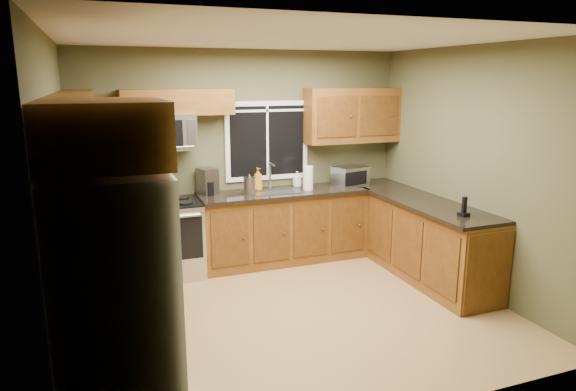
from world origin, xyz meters
TOP-DOWN VIEW (x-y plane):
  - floor at (0.00, 0.00)m, footprint 4.20×4.20m
  - ceiling at (0.00, 0.00)m, footprint 4.20×4.20m
  - back_wall at (0.00, 1.80)m, footprint 4.20×0.00m
  - front_wall at (0.00, -1.80)m, footprint 4.20×0.00m
  - left_wall at (-2.10, 0.00)m, footprint 0.00×3.60m
  - right_wall at (2.10, 0.00)m, footprint 0.00×3.60m
  - window at (0.30, 1.78)m, footprint 1.12×0.03m
  - base_cabinets_left at (-1.80, 0.48)m, footprint 0.60×2.65m
  - countertop_left at (-1.78, 0.48)m, footprint 0.65×2.65m
  - base_cabinets_back at (0.42, 1.50)m, footprint 2.17×0.60m
  - countertop_back at (0.42, 1.48)m, footprint 2.17×0.65m
  - base_cabinets_peninsula at (1.80, 0.54)m, footprint 0.60×2.52m
  - countertop_peninsula at (1.78, 0.55)m, footprint 0.65×2.50m
  - upper_cabinets_left at (-1.94, 0.48)m, footprint 0.33×2.65m
  - upper_cabinets_back_left at (-0.85, 1.64)m, footprint 1.30×0.33m
  - upper_cabinets_back_right at (1.45, 1.64)m, footprint 1.30×0.33m
  - upper_cabinet_over_fridge at (-1.74, -1.30)m, footprint 0.72×0.90m
  - refrigerator at (-1.74, -1.30)m, footprint 0.74×0.90m
  - range at (-1.05, 1.47)m, footprint 0.76×0.69m
  - microwave at (-1.05, 1.61)m, footprint 0.76×0.41m
  - sink at (0.30, 1.49)m, footprint 0.60×0.42m
  - toaster_oven at (1.35, 1.45)m, footprint 0.49×0.42m
  - coffee_maker at (-0.53, 1.64)m, footprint 0.26×0.30m
  - kettle at (-0.05, 1.44)m, footprint 0.16×0.16m
  - paper_towel_roll at (0.73, 1.44)m, footprint 0.17×0.17m
  - soap_bottle_a at (0.12, 1.63)m, footprint 0.14×0.14m
  - soap_bottle_b at (0.68, 1.70)m, footprint 0.09×0.09m
  - soap_bottle_c at (0.00, 1.56)m, footprint 0.15×0.15m
  - cordless_phone at (1.74, -0.34)m, footprint 0.10×0.10m

SIDE VIEW (x-z plane):
  - floor at x=0.00m, z-range 0.00..0.00m
  - base_cabinets_peninsula at x=1.80m, z-range 0.00..0.90m
  - base_cabinets_left at x=-1.80m, z-range 0.00..0.90m
  - base_cabinets_back at x=0.42m, z-range 0.00..0.90m
  - range at x=-1.05m, z-range 0.00..0.94m
  - refrigerator at x=-1.74m, z-range 0.00..1.80m
  - countertop_left at x=-1.78m, z-range 0.90..0.94m
  - countertop_back at x=0.42m, z-range 0.90..0.94m
  - countertop_peninsula at x=1.78m, z-range 0.90..0.94m
  - sink at x=0.30m, z-range 0.77..1.13m
  - cordless_phone at x=1.74m, z-range 0.90..1.11m
  - soap_bottle_c at x=0.00m, z-range 0.94..1.12m
  - soap_bottle_b at x=0.68m, z-range 0.94..1.14m
  - kettle at x=-0.05m, z-range 0.93..1.19m
  - toaster_oven at x=1.35m, z-range 0.94..1.20m
  - soap_bottle_a at x=0.12m, z-range 0.94..1.23m
  - coffee_maker at x=-0.53m, z-range 0.93..1.25m
  - paper_towel_roll at x=0.73m, z-range 0.92..1.26m
  - back_wall at x=0.00m, z-range -0.75..3.45m
  - front_wall at x=0.00m, z-range -0.75..3.45m
  - left_wall at x=-2.10m, z-range -0.45..3.15m
  - right_wall at x=2.10m, z-range -0.45..3.15m
  - window at x=0.30m, z-range 1.04..2.06m
  - microwave at x=-1.05m, z-range 1.52..1.94m
  - upper_cabinets_left at x=-1.94m, z-range 1.50..2.22m
  - upper_cabinets_back_right at x=1.45m, z-range 1.50..2.22m
  - upper_cabinet_over_fridge at x=-1.74m, z-range 1.84..2.22m
  - upper_cabinets_back_left at x=-0.85m, z-range 1.92..2.22m
  - ceiling at x=0.00m, z-range 2.70..2.70m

